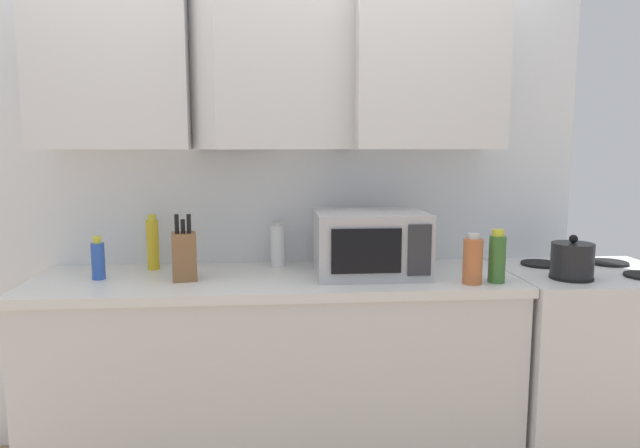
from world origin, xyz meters
TOP-DOWN VIEW (x-y plane):
  - wall_back_with_cabinets at (0.00, -0.07)m, footprint 2.96×0.58m
  - counter_run at (0.00, -0.30)m, footprint 2.09×0.63m
  - stove_range at (1.43, -0.32)m, footprint 0.76×0.64m
  - kettle at (1.26, -0.46)m, footprint 0.17×0.17m
  - microwave at (0.42, -0.31)m, footprint 0.48×0.37m
  - knife_block at (-0.39, -0.34)m, footprint 0.12×0.13m
  - bottle_yellow_mustard at (-0.56, -0.12)m, footprint 0.05×0.05m
  - bottle_spice_jar at (0.81, -0.51)m, footprint 0.08×0.08m
  - bottle_blue_cleaner at (-0.75, -0.30)m, footprint 0.06×0.06m
  - bottle_white_jar at (0.01, -0.10)m, footprint 0.07×0.07m
  - bottle_green_oil at (0.92, -0.49)m, footprint 0.07×0.07m

SIDE VIEW (x-z plane):
  - counter_run at x=0.00m, z-range 0.00..0.90m
  - stove_range at x=1.43m, z-range 0.00..0.91m
  - bottle_blue_cleaner at x=-0.75m, z-range 0.89..1.08m
  - kettle at x=1.26m, z-range 0.89..1.07m
  - bottle_spice_jar at x=0.81m, z-range 0.89..1.10m
  - bottle_white_jar at x=0.01m, z-range 0.90..1.11m
  - knife_block at x=-0.39m, z-range 0.86..1.14m
  - bottle_green_oil at x=0.92m, z-range 0.89..1.12m
  - bottle_yellow_mustard at x=-0.56m, z-range 0.89..1.15m
  - microwave at x=0.42m, z-range 0.90..1.18m
  - wall_back_with_cabinets at x=0.00m, z-range 0.27..2.87m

